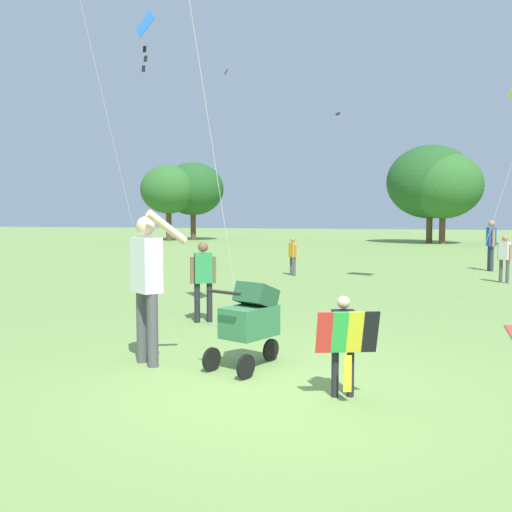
# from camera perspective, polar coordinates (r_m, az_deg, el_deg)

# --- Properties ---
(ground_plane) EXTENTS (120.00, 120.00, 0.00)m
(ground_plane) POSITION_cam_1_polar(r_m,az_deg,el_deg) (6.20, 1.23, -13.06)
(ground_plane) COLOR #75994C
(treeline_distant) EXTENTS (36.92, 6.67, 5.86)m
(treeline_distant) POSITION_cam_1_polar(r_m,az_deg,el_deg) (35.78, 16.52, 6.56)
(treeline_distant) COLOR brown
(treeline_distant) RESTS_ON ground
(child_with_butterfly_kite) EXTENTS (0.62, 0.43, 1.02)m
(child_with_butterfly_kite) POSITION_cam_1_polar(r_m,az_deg,el_deg) (5.88, 8.63, -7.88)
(child_with_butterfly_kite) COLOR #232328
(child_with_butterfly_kite) RESTS_ON ground
(person_adult_flyer) EXTENTS (0.72, 0.49, 1.88)m
(person_adult_flyer) POSITION_cam_1_polar(r_m,az_deg,el_deg) (7.12, -10.66, -1.92)
(person_adult_flyer) COLOR #4C4C51
(person_adult_flyer) RESTS_ON ground
(stroller) EXTENTS (0.82, 1.10, 1.03)m
(stroller) POSITION_cam_1_polar(r_m,az_deg,el_deg) (6.92, -0.53, -6.05)
(stroller) COLOR black
(stroller) RESTS_ON ground
(kite_green_novelty) EXTENTS (0.67, 2.98, 6.35)m
(kite_green_novelty) POSITION_cam_1_polar(r_m,az_deg,el_deg) (13.73, -11.04, 20.38)
(kite_green_novelty) COLOR blue
(kite_green_novelty) RESTS_ON ground
(distant_kites_cluster) EXTENTS (26.26, 15.39, 9.14)m
(distant_kites_cluster) POSITION_cam_1_polar(r_m,az_deg,el_deg) (29.75, 15.12, 23.13)
(distant_kites_cluster) COLOR white
(person_red_shirt) EXTENTS (0.31, 0.31, 1.25)m
(person_red_shirt) POSITION_cam_1_polar(r_m,az_deg,el_deg) (16.52, 23.22, 0.09)
(person_red_shirt) COLOR #4C4C51
(person_red_shirt) RESTS_ON ground
(person_sitting_far) EXTENTS (0.40, 0.29, 1.36)m
(person_sitting_far) POSITION_cam_1_polar(r_m,az_deg,el_deg) (9.78, -5.21, -1.87)
(person_sitting_far) COLOR #232328
(person_sitting_far) RESTS_ON ground
(person_kid_running) EXTENTS (0.26, 0.51, 1.60)m
(person_kid_running) POSITION_cam_1_polar(r_m,az_deg,el_deg) (19.76, 22.08, 1.36)
(person_kid_running) COLOR #33384C
(person_kid_running) RESTS_ON ground
(person_back_turned) EXTENTS (0.27, 0.28, 1.12)m
(person_back_turned) POSITION_cam_1_polar(r_m,az_deg,el_deg) (17.02, 3.64, 0.28)
(person_back_turned) COLOR #4C4C51
(person_back_turned) RESTS_ON ground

